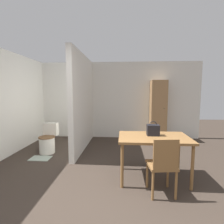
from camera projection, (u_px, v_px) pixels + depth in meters
ground_plane at (92, 220)px, 2.10m from camera, size 16.00×16.00×0.00m
wall_back at (112, 100)px, 5.85m from camera, size 5.70×0.12×2.50m
wall_left at (3, 104)px, 4.03m from camera, size 0.12×4.87×2.50m
partition_wall at (83, 102)px, 4.71m from camera, size 0.12×2.28×2.50m
dining_table at (154, 141)px, 3.04m from camera, size 1.21×0.80×0.76m
wooden_chair at (163, 164)px, 2.54m from camera, size 0.43×0.43×0.89m
toilet at (48, 140)px, 4.44m from camera, size 0.40×0.55×0.73m
handbag at (153, 130)px, 3.09m from camera, size 0.21×0.16×0.26m
wooden_cabinet at (158, 111)px, 5.48m from camera, size 0.48×0.49×1.89m
bath_mat at (40, 158)px, 4.03m from camera, size 0.46×0.32×0.01m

